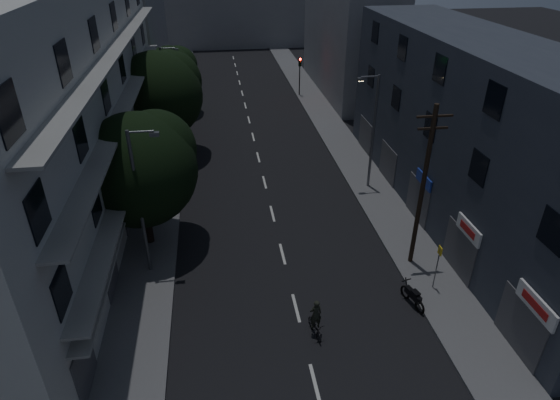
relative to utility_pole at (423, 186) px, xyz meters
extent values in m
plane|color=black|center=(-6.92, 15.83, -4.87)|extent=(160.00, 160.00, 0.00)
cube|color=#565659|center=(-14.42, 15.83, -4.79)|extent=(3.00, 90.00, 0.15)
cube|color=#565659|center=(0.58, 15.83, -4.79)|extent=(3.00, 90.00, 0.15)
cube|color=beige|center=(-6.92, -7.17, -4.86)|extent=(0.15, 2.00, 0.01)
cube|color=beige|center=(-6.92, -2.67, -4.86)|extent=(0.15, 2.00, 0.01)
cube|color=beige|center=(-6.92, 1.83, -4.86)|extent=(0.15, 2.00, 0.01)
cube|color=beige|center=(-6.92, 6.33, -4.86)|extent=(0.15, 2.00, 0.01)
cube|color=beige|center=(-6.92, 10.83, -4.86)|extent=(0.15, 2.00, 0.01)
cube|color=beige|center=(-6.92, 15.33, -4.86)|extent=(0.15, 2.00, 0.01)
cube|color=beige|center=(-6.92, 19.83, -4.86)|extent=(0.15, 2.00, 0.01)
cube|color=beige|center=(-6.92, 24.33, -4.86)|extent=(0.15, 2.00, 0.01)
cube|color=beige|center=(-6.92, 28.83, -4.86)|extent=(0.15, 2.00, 0.01)
cube|color=beige|center=(-6.92, 33.33, -4.86)|extent=(0.15, 2.00, 0.01)
cube|color=beige|center=(-6.92, 37.83, -4.86)|extent=(0.15, 2.00, 0.01)
cube|color=beige|center=(-6.92, 42.33, -4.86)|extent=(0.15, 2.00, 0.01)
cube|color=beige|center=(-6.92, 46.83, -4.86)|extent=(0.15, 2.00, 0.01)
cube|color=beige|center=(-6.92, 51.33, -4.86)|extent=(0.15, 2.00, 0.01)
cube|color=#B0B0AB|center=(-18.92, 8.83, 2.13)|extent=(6.00, 36.00, 14.00)
cube|color=black|center=(-15.90, -6.17, -2.87)|extent=(0.06, 1.60, 1.60)
cube|color=black|center=(-15.90, -0.17, -2.87)|extent=(0.06, 1.60, 1.60)
cube|color=black|center=(-15.90, 5.83, -2.87)|extent=(0.06, 1.60, 1.60)
cube|color=black|center=(-15.90, 11.83, -2.87)|extent=(0.06, 1.60, 1.60)
cube|color=black|center=(-15.90, 17.83, -2.87)|extent=(0.06, 1.60, 1.60)
cube|color=black|center=(-15.90, 23.83, -2.87)|extent=(0.06, 1.60, 1.60)
cube|color=black|center=(-15.90, -6.17, 0.33)|extent=(0.06, 1.60, 1.60)
cube|color=black|center=(-15.90, -0.17, 0.33)|extent=(0.06, 1.60, 1.60)
cube|color=black|center=(-15.90, 5.83, 0.33)|extent=(0.06, 1.60, 1.60)
cube|color=black|center=(-15.90, 11.83, 0.33)|extent=(0.06, 1.60, 1.60)
cube|color=black|center=(-15.90, 17.83, 0.33)|extent=(0.06, 1.60, 1.60)
cube|color=black|center=(-15.90, 23.83, 0.33)|extent=(0.06, 1.60, 1.60)
cube|color=black|center=(-15.90, -6.17, 3.53)|extent=(0.06, 1.60, 1.60)
cube|color=black|center=(-15.90, -0.17, 3.53)|extent=(0.06, 1.60, 1.60)
cube|color=black|center=(-15.90, 5.83, 3.53)|extent=(0.06, 1.60, 1.60)
cube|color=black|center=(-15.90, 11.83, 3.53)|extent=(0.06, 1.60, 1.60)
cube|color=black|center=(-15.90, 17.83, 3.53)|extent=(0.06, 1.60, 1.60)
cube|color=black|center=(-15.90, 23.83, 3.53)|extent=(0.06, 1.60, 1.60)
cube|color=black|center=(-15.90, -6.17, 6.73)|extent=(0.06, 1.60, 1.60)
cube|color=black|center=(-15.90, -0.17, 6.73)|extent=(0.06, 1.60, 1.60)
cube|color=black|center=(-15.90, 5.83, 6.73)|extent=(0.06, 1.60, 1.60)
cube|color=black|center=(-15.90, 11.83, 6.73)|extent=(0.06, 1.60, 1.60)
cube|color=black|center=(-15.90, 17.83, 6.73)|extent=(0.06, 1.60, 1.60)
cube|color=gray|center=(-15.42, 8.83, -0.87)|extent=(1.00, 32.40, 0.12)
cube|color=gray|center=(-15.42, 8.83, 2.33)|extent=(1.00, 32.40, 0.12)
cube|color=gray|center=(-15.42, 8.83, 5.53)|extent=(1.00, 32.40, 0.12)
cube|color=gray|center=(-15.52, 8.83, -1.77)|extent=(0.80, 32.40, 0.12)
cube|color=#424247|center=(-15.89, -6.17, -3.47)|extent=(0.06, 2.40, 2.40)
cube|color=#424247|center=(-15.89, -0.17, -3.47)|extent=(0.06, 2.40, 2.40)
cube|color=#424247|center=(-15.89, 5.83, -3.47)|extent=(0.06, 2.40, 2.40)
cube|color=#424247|center=(-15.89, 11.83, -3.47)|extent=(0.06, 2.40, 2.40)
cube|color=#424247|center=(-15.89, 17.83, -3.47)|extent=(0.06, 2.40, 2.40)
cube|color=#424247|center=(-15.89, 23.83, -3.47)|extent=(0.06, 2.40, 2.40)
cube|color=#2D323D|center=(5.08, 4.83, 0.63)|extent=(6.00, 28.00, 11.00)
cube|color=black|center=(2.06, -6.67, 1.43)|extent=(0.06, 1.40, 1.50)
cube|color=black|center=(2.06, -1.17, 1.43)|extent=(0.06, 1.40, 1.50)
cube|color=black|center=(2.06, 4.33, 1.43)|extent=(0.06, 1.40, 1.50)
cube|color=black|center=(2.06, 9.83, 1.43)|extent=(0.06, 1.40, 1.50)
cube|color=black|center=(2.06, 15.33, 1.43)|extent=(0.06, 1.40, 1.50)
cube|color=black|center=(2.06, -1.17, 4.73)|extent=(0.06, 1.40, 1.50)
cube|color=black|center=(2.06, 4.33, 4.73)|extent=(0.06, 1.40, 1.50)
cube|color=black|center=(2.06, 9.83, 4.73)|extent=(0.06, 1.40, 1.50)
cube|color=black|center=(2.06, 15.33, 4.73)|extent=(0.06, 1.40, 1.50)
cube|color=#424247|center=(2.05, -6.67, -3.47)|extent=(0.06, 3.00, 2.60)
cube|color=#424247|center=(2.05, -1.17, -3.47)|extent=(0.06, 3.00, 2.60)
cube|color=#424247|center=(2.05, 4.33, -3.47)|extent=(0.06, 3.00, 2.60)
cube|color=#424247|center=(2.05, 9.83, -3.47)|extent=(0.06, 3.00, 2.60)
cube|color=#424247|center=(2.05, 15.33, -3.47)|extent=(0.06, 3.00, 2.60)
cube|color=silver|center=(1.98, -7.17, -1.77)|extent=(0.12, 2.40, 0.80)
cube|color=#B21414|center=(1.90, -7.17, -1.77)|extent=(0.02, 1.60, 0.36)
cube|color=silver|center=(1.98, -1.67, -1.77)|extent=(0.12, 2.20, 0.80)
cube|color=#B21414|center=(1.90, -1.67, -1.77)|extent=(0.02, 1.40, 0.36)
cube|color=navy|center=(1.98, 3.83, -1.77)|extent=(0.12, 2.00, 0.70)
cube|color=slate|center=(-18.92, 38.83, 3.13)|extent=(6.00, 20.00, 16.00)
cube|color=slate|center=(5.08, 32.83, 1.63)|extent=(6.00, 20.00, 13.00)
cube|color=slate|center=(-6.92, 60.83, 0.13)|extent=(24.00, 8.00, 10.00)
cylinder|color=black|center=(-14.49, 4.04, -2.60)|extent=(0.44, 0.44, 4.24)
sphere|color=black|center=(-14.49, 4.04, -0.06)|extent=(6.35, 6.35, 6.35)
sphere|color=black|center=(-13.53, 4.84, 0.74)|extent=(4.45, 4.45, 4.45)
sphere|color=black|center=(-15.28, 3.41, 0.42)|extent=(4.13, 4.13, 4.13)
cylinder|color=black|center=(-14.40, 16.71, -2.47)|extent=(0.44, 0.44, 4.49)
sphere|color=black|center=(-14.40, 16.71, 0.22)|extent=(6.76, 6.76, 6.76)
sphere|color=black|center=(-13.39, 17.56, 1.07)|extent=(4.73, 4.73, 4.73)
sphere|color=black|center=(-15.25, 16.04, 0.73)|extent=(4.40, 4.40, 4.40)
cylinder|color=black|center=(-14.23, 27.06, -2.93)|extent=(0.44, 0.44, 3.57)
sphere|color=black|center=(-14.23, 27.06, -0.79)|extent=(5.33, 5.33, 5.33)
sphere|color=black|center=(-13.43, 27.73, -0.12)|extent=(3.73, 3.73, 3.73)
sphere|color=black|center=(-14.89, 26.53, -0.39)|extent=(3.47, 3.47, 3.47)
cylinder|color=black|center=(-0.60, 31.31, -3.12)|extent=(0.12, 0.12, 3.20)
cube|color=black|center=(-0.60, 31.31, -1.07)|extent=(0.28, 0.22, 0.90)
sphere|color=#FF0C05|center=(-0.60, 31.16, -0.74)|extent=(0.22, 0.22, 0.22)
sphere|color=#3F330C|center=(-0.60, 31.16, -1.04)|extent=(0.22, 0.22, 0.22)
sphere|color=black|center=(-0.60, 31.16, -1.34)|extent=(0.22, 0.22, 0.22)
cylinder|color=black|center=(-13.17, 31.42, -3.12)|extent=(0.12, 0.12, 3.20)
cube|color=black|center=(-13.17, 31.42, -1.07)|extent=(0.28, 0.22, 0.90)
sphere|color=black|center=(-13.17, 31.27, -0.74)|extent=(0.22, 0.22, 0.22)
sphere|color=#3F330C|center=(-13.17, 31.27, -1.04)|extent=(0.22, 0.22, 0.22)
sphere|color=#0CFF26|center=(-13.17, 31.27, -1.34)|extent=(0.22, 0.22, 0.22)
cylinder|color=#575B5F|center=(-14.24, 1.28, -0.72)|extent=(0.18, 0.18, 8.00)
cylinder|color=#575B5F|center=(-13.64, 1.28, 3.18)|extent=(1.20, 0.10, 0.10)
cube|color=#575B5F|center=(-13.04, 1.28, 3.03)|extent=(0.45, 0.25, 0.18)
cube|color=#4C4C4C|center=(-13.04, 1.28, 2.93)|extent=(0.35, 0.18, 0.04)
cylinder|color=slate|center=(0.40, 9.01, -0.72)|extent=(0.18, 0.18, 8.00)
cylinder|color=slate|center=(-0.20, 9.01, 3.18)|extent=(1.20, 0.10, 0.10)
cube|color=slate|center=(-0.80, 9.01, 3.03)|extent=(0.45, 0.25, 0.18)
cube|color=#FFD88C|center=(-0.80, 9.01, 2.93)|extent=(0.35, 0.18, 0.04)
cylinder|color=slate|center=(-14.16, 19.56, -0.72)|extent=(0.18, 0.18, 8.00)
cylinder|color=slate|center=(-13.56, 19.56, 3.18)|extent=(1.20, 0.10, 0.10)
cube|color=slate|center=(-12.96, 19.56, 3.03)|extent=(0.45, 0.25, 0.18)
cube|color=#4C4C4C|center=(-12.96, 19.56, 2.93)|extent=(0.35, 0.18, 0.04)
cylinder|color=black|center=(0.00, 0.00, -0.22)|extent=(0.24, 0.24, 9.00)
cube|color=black|center=(0.00, 0.00, 3.68)|extent=(1.80, 0.10, 0.10)
cube|color=black|center=(0.00, 0.00, 3.08)|extent=(1.50, 0.10, 0.10)
cylinder|color=#595B60|center=(0.28, -2.32, -3.47)|extent=(0.06, 0.06, 2.50)
cube|color=yellow|center=(0.28, -2.32, -2.42)|extent=(0.05, 0.35, 0.45)
torus|color=black|center=(-1.06, -3.79, -4.57)|extent=(0.27, 0.70, 0.70)
torus|color=black|center=(-1.35, -2.64, -4.57)|extent=(0.27, 0.70, 0.70)
cube|color=black|center=(-1.20, -3.22, -4.26)|extent=(0.50, 1.11, 0.34)
cube|color=black|center=(-1.17, -3.36, -4.00)|extent=(0.39, 0.50, 0.10)
cylinder|color=black|center=(-1.33, -2.69, -4.13)|extent=(0.16, 0.43, 0.83)
cube|color=black|center=(-1.36, -2.60, -3.83)|extent=(0.53, 0.17, 0.04)
imported|color=black|center=(-6.36, -4.47, -4.46)|extent=(0.79, 1.62, 0.82)
imported|color=black|center=(-6.36, -4.47, -3.68)|extent=(0.62, 0.46, 1.56)
camera|label=1|loc=(-10.17, -19.68, 11.10)|focal=30.00mm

